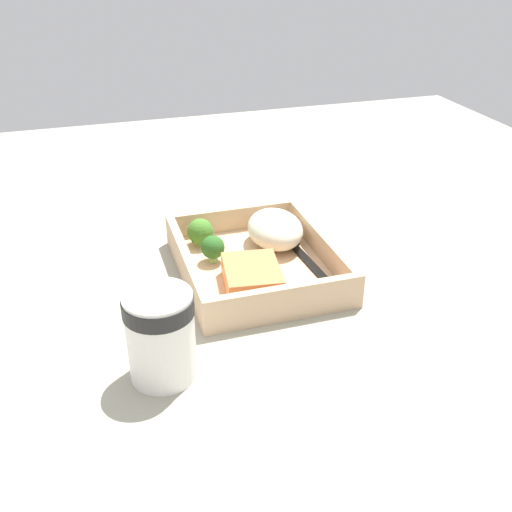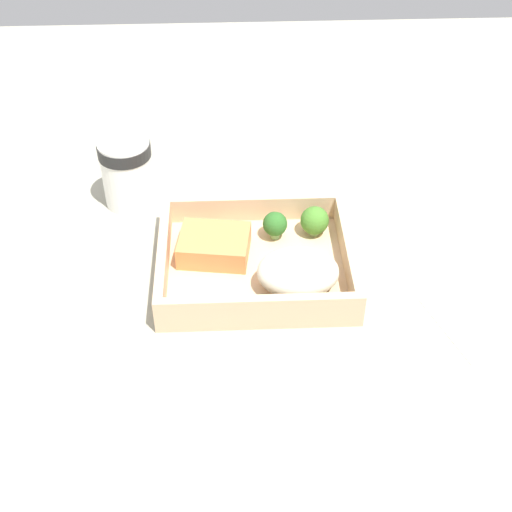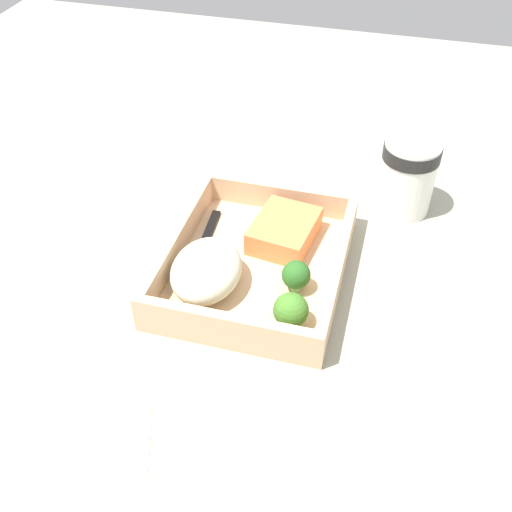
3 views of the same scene
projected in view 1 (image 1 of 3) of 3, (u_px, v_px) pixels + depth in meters
The scene contains 10 objects.
ground_plane at pixel (256, 278), 86.02cm from camera, with size 160.00×160.00×2.00cm, color #9B9986.
takeout_tray at pixel (256, 269), 85.24cm from camera, with size 25.37×21.10×1.20cm, color #D2AD85.
tray_rim at pixel (256, 254), 84.05cm from camera, with size 25.37×21.10×3.65cm.
salmon_fillet at pixel (252, 277), 79.04cm from camera, with size 9.15×7.20×3.16cm, color #E58448.
mashed_potatoes at pixel (275, 229), 89.07cm from camera, with size 10.35×8.02×5.22cm, color silver.
broccoli_floret_1 at pixel (200, 232), 89.19cm from camera, with size 3.92×3.92×4.24cm.
broccoli_floret_2 at pixel (213, 248), 84.77cm from camera, with size 3.37×3.37×4.02cm.
fork at pixel (303, 255), 86.98cm from camera, with size 15.87×2.70×0.44cm.
paper_cup at pixel (160, 331), 63.49cm from camera, with size 7.56×7.56×10.42cm.
receipt_slip at pixel (265, 193), 110.26cm from camera, with size 9.17×12.87×0.24cm, color white.
Camera 1 is at (-70.16, 21.84, 43.83)cm, focal length 42.00 mm.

